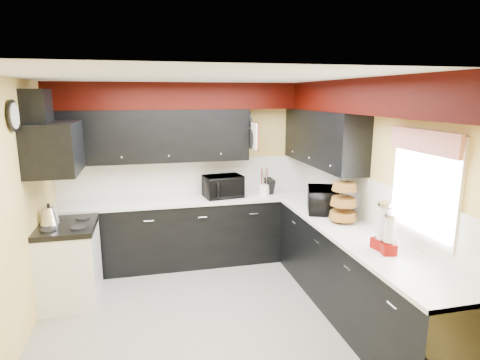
{
  "coord_description": "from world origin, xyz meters",
  "views": [
    {
      "loc": [
        -0.6,
        -3.87,
        2.34
      ],
      "look_at": [
        0.51,
        0.79,
        1.32
      ],
      "focal_mm": 30.0,
      "sensor_mm": 36.0,
      "label": 1
    }
  ],
  "objects_px": {
    "utensil_crock": "(264,190)",
    "kettle": "(49,216)",
    "microwave": "(323,200)",
    "knife_block": "(269,186)",
    "toaster_oven": "(223,186)"
  },
  "relations": [
    {
      "from": "toaster_oven",
      "to": "microwave",
      "type": "xyz_separation_m",
      "value": [
        1.05,
        -0.98,
        -0.01
      ]
    },
    {
      "from": "utensil_crock",
      "to": "kettle",
      "type": "relative_size",
      "value": 0.73
    },
    {
      "from": "microwave",
      "to": "utensil_crock",
      "type": "height_order",
      "value": "microwave"
    },
    {
      "from": "microwave",
      "to": "utensil_crock",
      "type": "xyz_separation_m",
      "value": [
        -0.46,
        0.95,
        -0.07
      ]
    },
    {
      "from": "utensil_crock",
      "to": "knife_block",
      "type": "height_order",
      "value": "knife_block"
    },
    {
      "from": "toaster_oven",
      "to": "kettle",
      "type": "xyz_separation_m",
      "value": [
        -2.12,
        -0.67,
        -0.07
      ]
    },
    {
      "from": "microwave",
      "to": "kettle",
      "type": "xyz_separation_m",
      "value": [
        -3.16,
        0.32,
        -0.07
      ]
    },
    {
      "from": "toaster_oven",
      "to": "microwave",
      "type": "relative_size",
      "value": 0.99
    },
    {
      "from": "toaster_oven",
      "to": "knife_block",
      "type": "distance_m",
      "value": 0.66
    },
    {
      "from": "toaster_oven",
      "to": "utensil_crock",
      "type": "bearing_deg",
      "value": -11.56
    },
    {
      "from": "utensil_crock",
      "to": "kettle",
      "type": "height_order",
      "value": "kettle"
    },
    {
      "from": "microwave",
      "to": "knife_block",
      "type": "relative_size",
      "value": 2.29
    },
    {
      "from": "microwave",
      "to": "knife_block",
      "type": "xyz_separation_m",
      "value": [
        -0.38,
        0.99,
        -0.03
      ]
    },
    {
      "from": "toaster_oven",
      "to": "microwave",
      "type": "distance_m",
      "value": 1.44
    },
    {
      "from": "toaster_oven",
      "to": "knife_block",
      "type": "relative_size",
      "value": 2.27
    }
  ]
}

